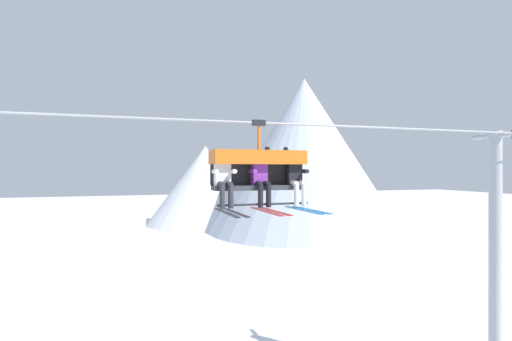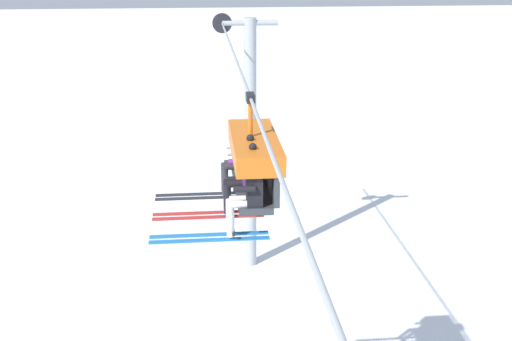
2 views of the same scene
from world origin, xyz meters
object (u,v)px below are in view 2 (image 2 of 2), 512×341
at_px(lift_tower_near, 250,142).
at_px(chairlift_chair, 255,156).
at_px(skier_white, 237,157).
at_px(skier_purple, 241,173).
at_px(skier_black, 245,192).

height_order(lift_tower_near, chairlift_chair, lift_tower_near).
bearing_deg(chairlift_chair, skier_white, -164.64).
bearing_deg(skier_purple, chairlift_chair, 90.89).
bearing_deg(skier_black, skier_white, -179.76).
relative_size(skier_purple, skier_black, 1.00).
bearing_deg(chairlift_chair, skier_purple, -89.11).
relative_size(chairlift_chair, skier_white, 1.20).
bearing_deg(chairlift_chair, skier_black, -14.97).
height_order(skier_purple, skier_black, same).
relative_size(skier_white, skier_black, 1.00).
height_order(chairlift_chair, skier_purple, chairlift_chair).
distance_m(chairlift_chair, skier_black, 0.87).
bearing_deg(lift_tower_near, skier_white, -6.11).
xyz_separation_m(lift_tower_near, skier_purple, (9.49, -0.92, 2.38)).
height_order(chairlift_chair, skier_white, chairlift_chair).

